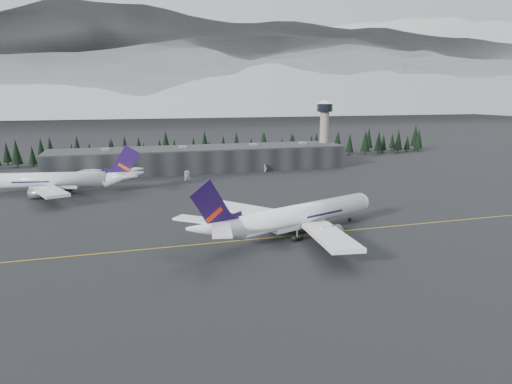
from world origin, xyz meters
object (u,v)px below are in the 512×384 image
object	(u,v)px
gse_vehicle_a	(187,180)
control_tower	(324,125)
jet_parked	(61,180)
gse_vehicle_b	(265,171)
jet_main	(290,217)
terminal	(201,159)

from	to	relation	value
gse_vehicle_a	control_tower	bearing A→B (deg)	8.24
jet_parked	gse_vehicle_a	world-z (taller)	jet_parked
control_tower	jet_parked	distance (m)	150.58
gse_vehicle_b	jet_parked	bearing A→B (deg)	-70.63
jet_parked	gse_vehicle_b	distance (m)	102.79
control_tower	gse_vehicle_a	size ratio (longest dim) A/B	7.22
control_tower	gse_vehicle_a	distance (m)	96.48
control_tower	gse_vehicle_b	bearing A→B (deg)	-155.81
jet_main	gse_vehicle_a	bearing A→B (deg)	79.54
terminal	control_tower	world-z (taller)	control_tower
control_tower	jet_main	bearing A→B (deg)	-118.70
jet_parked	control_tower	bearing A→B (deg)	-152.24
gse_vehicle_a	jet_main	bearing A→B (deg)	-93.16
jet_main	gse_vehicle_b	world-z (taller)	jet_main
jet_parked	terminal	bearing A→B (deg)	-137.50
terminal	gse_vehicle_b	distance (m)	36.27
terminal	jet_main	world-z (taller)	jet_main
gse_vehicle_a	gse_vehicle_b	bearing A→B (deg)	5.09
jet_main	gse_vehicle_a	world-z (taller)	jet_main
jet_parked	gse_vehicle_a	size ratio (longest dim) A/B	13.01
terminal	gse_vehicle_b	world-z (taller)	terminal
jet_parked	gse_vehicle_a	xyz separation A→B (m)	(54.70, 12.51, -4.95)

